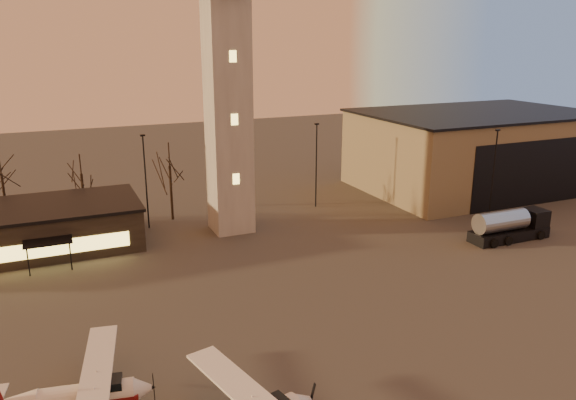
{
  "coord_description": "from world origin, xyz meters",
  "views": [
    {
      "loc": [
        -17.16,
        -24.43,
        19.62
      ],
      "look_at": [
        -0.83,
        13.0,
        7.85
      ],
      "focal_mm": 35.0,
      "sensor_mm": 36.0,
      "label": 1
    }
  ],
  "objects_px": {
    "hangar": "(475,150)",
    "fuel_truck": "(509,228)",
    "cessna_rear": "(90,400)",
    "control_tower": "(227,73)",
    "terminal": "(1,232)"
  },
  "relations": [
    {
      "from": "hangar",
      "to": "fuel_truck",
      "type": "relative_size",
      "value": 3.56
    },
    {
      "from": "hangar",
      "to": "cessna_rear",
      "type": "distance_m",
      "value": 60.94
    },
    {
      "from": "fuel_truck",
      "to": "cessna_rear",
      "type": "bearing_deg",
      "value": -162.73
    },
    {
      "from": "hangar",
      "to": "cessna_rear",
      "type": "height_order",
      "value": "hangar"
    },
    {
      "from": "cessna_rear",
      "to": "fuel_truck",
      "type": "bearing_deg",
      "value": 26.83
    },
    {
      "from": "cessna_rear",
      "to": "fuel_truck",
      "type": "distance_m",
      "value": 43.1
    },
    {
      "from": "hangar",
      "to": "fuel_truck",
      "type": "xyz_separation_m",
      "value": [
        -11.26,
        -18.24,
        -3.9
      ]
    },
    {
      "from": "control_tower",
      "to": "hangar",
      "type": "bearing_deg",
      "value": 6.31
    },
    {
      "from": "control_tower",
      "to": "fuel_truck",
      "type": "distance_m",
      "value": 32.29
    },
    {
      "from": "terminal",
      "to": "cessna_rear",
      "type": "relative_size",
      "value": 2.13
    },
    {
      "from": "hangar",
      "to": "terminal",
      "type": "bearing_deg",
      "value": -178.03
    },
    {
      "from": "hangar",
      "to": "fuel_truck",
      "type": "distance_m",
      "value": 21.79
    },
    {
      "from": "terminal",
      "to": "cessna_rear",
      "type": "bearing_deg",
      "value": -79.24
    },
    {
      "from": "control_tower",
      "to": "hangar",
      "type": "xyz_separation_m",
      "value": [
        36.0,
        3.98,
        -11.17
      ]
    },
    {
      "from": "terminal",
      "to": "hangar",
      "type": "bearing_deg",
      "value": 1.97
    }
  ]
}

